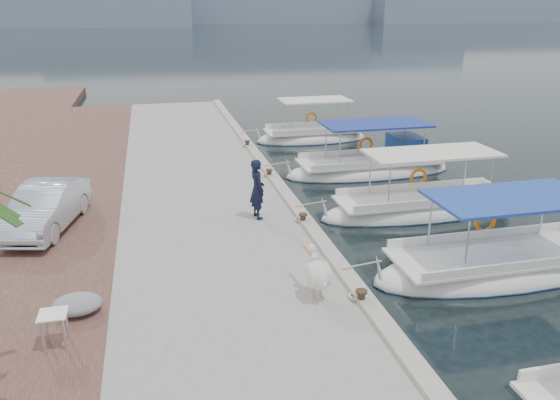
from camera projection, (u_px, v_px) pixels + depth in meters
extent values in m
plane|color=black|center=(328.00, 257.00, 16.08)|extent=(400.00, 400.00, 0.00)
cube|color=gray|center=(207.00, 201.00, 19.92)|extent=(6.00, 40.00, 0.50)
cube|color=#9B9589|center=(281.00, 187.00, 20.42)|extent=(0.44, 40.00, 0.12)
cube|color=#4C2E28|center=(62.00, 212.00, 18.84)|extent=(4.00, 40.00, 0.50)
cube|color=#7585A1|center=(499.00, 8.00, 227.66)|extent=(120.00, 40.00, 11.00)
ellipsoid|color=silver|center=(496.00, 271.00, 15.12)|extent=(7.26, 2.49, 1.30)
ellipsoid|color=navy|center=(496.00, 271.00, 15.13)|extent=(7.30, 2.54, 0.22)
cube|color=silver|center=(498.00, 255.00, 14.96)|extent=(5.96, 2.15, 0.08)
cube|color=#1F419E|center=(513.00, 198.00, 14.44)|extent=(4.36, 2.29, 0.08)
cylinder|color=silver|center=(467.00, 248.00, 13.47)|extent=(0.05, 0.05, 1.60)
torus|color=orange|center=(485.00, 223.00, 15.95)|extent=(0.68, 0.12, 0.68)
ellipsoid|color=silver|center=(422.00, 211.00, 19.45)|extent=(7.56, 2.17, 1.30)
ellipsoid|color=navy|center=(422.00, 212.00, 19.46)|extent=(7.60, 2.21, 0.22)
cube|color=silver|center=(423.00, 198.00, 19.28)|extent=(6.20, 1.87, 0.08)
cube|color=silver|center=(432.00, 153.00, 18.77)|extent=(4.54, 2.00, 0.08)
cylinder|color=silver|center=(389.00, 187.00, 17.90)|extent=(0.05, 0.05, 1.60)
torus|color=orange|center=(418.00, 177.00, 20.14)|extent=(0.68, 0.12, 0.68)
ellipsoid|color=silver|center=(368.00, 172.00, 24.01)|extent=(7.52, 2.48, 1.30)
ellipsoid|color=navy|center=(368.00, 172.00, 24.01)|extent=(7.56, 2.53, 0.22)
cube|color=silver|center=(369.00, 161.00, 23.84)|extent=(6.17, 2.13, 0.08)
cube|color=navy|center=(375.00, 124.00, 23.32)|extent=(4.51, 2.28, 0.08)
cylinder|color=silver|center=(340.00, 151.00, 22.35)|extent=(0.05, 0.05, 1.60)
torus|color=orange|center=(366.00, 144.00, 24.83)|extent=(0.68, 0.12, 0.68)
cube|color=navy|center=(406.00, 147.00, 24.02)|extent=(1.20, 1.74, 1.00)
ellipsoid|color=silver|center=(311.00, 139.00, 29.79)|extent=(6.12, 2.29, 1.30)
ellipsoid|color=navy|center=(311.00, 140.00, 29.79)|extent=(6.15, 2.34, 0.22)
cube|color=silver|center=(312.00, 130.00, 29.62)|extent=(5.02, 1.97, 0.08)
cube|color=silver|center=(315.00, 100.00, 29.09)|extent=(3.67, 2.11, 0.08)
cylinder|color=silver|center=(291.00, 120.00, 28.26)|extent=(0.05, 0.05, 1.60)
torus|color=orange|center=(311.00, 118.00, 30.53)|extent=(0.68, 0.12, 0.68)
cylinder|color=black|center=(361.00, 297.00, 12.58)|extent=(0.18, 0.18, 0.30)
cylinder|color=black|center=(361.00, 291.00, 12.53)|extent=(0.28, 0.28, 0.05)
cylinder|color=black|center=(303.00, 219.00, 17.16)|extent=(0.18, 0.18, 0.30)
cylinder|color=black|center=(303.00, 215.00, 17.11)|extent=(0.28, 0.28, 0.05)
cylinder|color=black|center=(269.00, 174.00, 21.74)|extent=(0.18, 0.18, 0.30)
cylinder|color=black|center=(269.00, 170.00, 21.69)|extent=(0.28, 0.28, 0.05)
cylinder|color=black|center=(247.00, 144.00, 26.31)|extent=(0.18, 0.18, 0.30)
cylinder|color=black|center=(247.00, 141.00, 26.26)|extent=(0.28, 0.28, 0.05)
cylinder|color=tan|center=(314.00, 291.00, 12.80)|extent=(0.06, 0.06, 0.36)
cylinder|color=tan|center=(321.00, 290.00, 12.85)|extent=(0.06, 0.06, 0.36)
ellipsoid|color=silver|center=(318.00, 275.00, 12.69)|extent=(0.58, 0.89, 0.67)
cylinder|color=silver|center=(313.00, 258.00, 12.87)|extent=(0.16, 0.32, 0.36)
sphere|color=silver|center=(312.00, 249.00, 12.90)|extent=(0.22, 0.22, 0.22)
cone|color=#EAA566|center=(307.00, 247.00, 13.23)|extent=(0.16, 0.66, 0.26)
imported|color=black|center=(257.00, 189.00, 17.36)|extent=(0.59, 0.79, 1.95)
imported|color=silver|center=(45.00, 207.00, 16.61)|extent=(2.38, 4.42, 1.38)
ellipsoid|color=gray|center=(77.00, 304.00, 12.19)|extent=(1.10, 0.90, 0.40)
cylinder|color=silver|center=(43.00, 337.00, 10.73)|extent=(0.06, 0.06, 0.70)
cylinder|color=silver|center=(64.00, 334.00, 10.82)|extent=(0.06, 0.06, 0.70)
cylinder|color=silver|center=(46.00, 326.00, 11.10)|extent=(0.06, 0.06, 0.70)
cylinder|color=silver|center=(67.00, 323.00, 11.19)|extent=(0.06, 0.06, 0.70)
cube|color=white|center=(52.00, 314.00, 10.84)|extent=(0.55, 0.55, 0.03)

